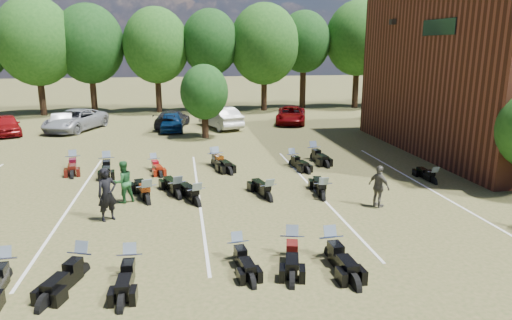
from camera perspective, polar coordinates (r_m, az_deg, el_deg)
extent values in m
plane|color=brown|center=(16.74, 3.67, -7.22)|extent=(160.00, 160.00, 0.00)
imported|color=maroon|center=(36.48, -28.71, 3.86)|extent=(3.07, 4.44, 1.40)
imported|color=#B6B6BA|center=(36.79, -22.96, 4.49)|extent=(2.02, 4.19, 1.32)
imported|color=gray|center=(36.22, -21.66, 4.65)|extent=(4.50, 6.11, 1.54)
imported|color=black|center=(35.51, -10.44, 5.07)|extent=(3.00, 4.94, 1.34)
imported|color=#0B274F|center=(34.21, -10.53, 4.78)|extent=(1.67, 4.09, 1.39)
imported|color=beige|center=(34.92, -4.48, 5.33)|extent=(3.21, 5.13, 1.60)
imported|color=#630507|center=(36.98, 4.40, 5.62)|extent=(3.48, 5.30, 1.35)
imported|color=#38373C|center=(38.98, 14.74, 5.68)|extent=(3.49, 5.25, 1.41)
imported|color=black|center=(17.03, -18.12, -4.12)|extent=(0.84, 0.76, 1.92)
imported|color=#235E2D|center=(18.80, -16.27, -2.64)|extent=(1.04, 0.98, 1.70)
imported|color=#524E46|center=(18.18, 15.12, -3.22)|extent=(0.79, 1.04, 1.64)
cube|color=black|center=(30.14, 16.71, 16.21)|extent=(0.30, 0.40, 0.30)
cube|color=black|center=(25.76, 21.86, 15.16)|extent=(0.06, 3.00, 0.80)
cylinder|color=black|center=(46.07, -25.24, 7.71)|extent=(0.58, 0.58, 4.08)
ellipsoid|color=#1E4C19|center=(45.90, -25.80, 13.03)|extent=(6.00, 6.00, 6.90)
cylinder|color=black|center=(44.98, -19.05, 8.16)|extent=(0.57, 0.58, 4.08)
ellipsoid|color=#1E4C19|center=(44.80, -19.49, 13.61)|extent=(6.00, 6.00, 6.90)
cylinder|color=black|center=(44.43, -12.62, 8.52)|extent=(0.57, 0.58, 4.08)
ellipsoid|color=#1E4C19|center=(44.25, -12.92, 14.05)|extent=(6.00, 6.00, 6.90)
cylinder|color=black|center=(44.44, -6.10, 8.77)|extent=(0.58, 0.58, 4.08)
ellipsoid|color=#1E4C19|center=(44.26, -6.25, 14.31)|extent=(6.00, 6.00, 6.90)
cylinder|color=black|center=(45.01, 0.34, 8.92)|extent=(0.57, 0.58, 4.08)
ellipsoid|color=#1E4C19|center=(44.83, 0.35, 14.39)|extent=(6.00, 6.00, 6.90)
cylinder|color=black|center=(46.12, 6.55, 8.95)|extent=(0.57, 0.58, 4.08)
ellipsoid|color=#1E4C19|center=(45.95, 6.71, 14.29)|extent=(6.00, 6.00, 6.90)
cylinder|color=black|center=(47.73, 12.41, 8.89)|extent=(0.57, 0.58, 4.08)
ellipsoid|color=#1E4C19|center=(47.56, 12.68, 14.04)|extent=(6.00, 6.00, 6.90)
cylinder|color=black|center=(49.79, 17.83, 8.75)|extent=(0.58, 0.58, 4.08)
ellipsoid|color=#1E4C19|center=(49.63, 18.20, 13.68)|extent=(6.00, 6.00, 6.90)
cylinder|color=black|center=(52.25, 22.77, 8.55)|extent=(0.58, 0.58, 4.08)
ellipsoid|color=#1E4C19|center=(52.09, 23.23, 13.24)|extent=(6.00, 6.00, 6.90)
cylinder|color=black|center=(31.15, -6.37, 4.51)|extent=(0.24, 0.24, 1.90)
sphere|color=#1E4C19|center=(30.87, -6.48, 8.44)|extent=(3.20, 3.20, 3.20)
cube|color=silver|center=(19.67, -21.94, -4.95)|extent=(0.10, 14.00, 0.01)
cube|color=silver|center=(19.18, -7.18, -4.49)|extent=(0.10, 14.00, 0.01)
cube|color=silver|center=(19.97, 7.34, -3.74)|extent=(0.10, 14.00, 0.01)
cube|color=silver|center=(21.90, 19.99, -2.89)|extent=(0.10, 14.00, 0.01)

